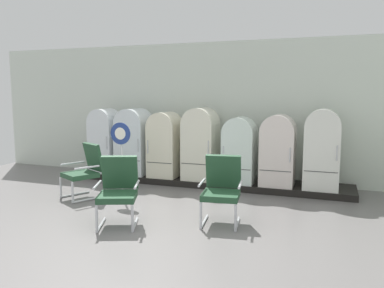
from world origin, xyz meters
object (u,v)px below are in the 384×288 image
at_px(armchair_right, 222,187).
at_px(refrigerator_4, 239,148).
at_px(refrigerator_1, 134,140).
at_px(refrigerator_5, 278,148).
at_px(refrigerator_0, 105,139).
at_px(refrigerator_2, 165,143).
at_px(refrigerator_3, 201,142).
at_px(armchair_left, 85,169).
at_px(armchair_center, 118,188).
at_px(refrigerator_6, 322,147).
at_px(sign_stand, 122,164).

bearing_deg(armchair_right, refrigerator_4, 95.98).
bearing_deg(refrigerator_1, refrigerator_5, -0.40).
height_order(refrigerator_1, refrigerator_5, refrigerator_1).
xyz_separation_m(refrigerator_0, armchair_right, (3.45, -2.18, -0.37)).
height_order(refrigerator_1, refrigerator_2, refrigerator_1).
xyz_separation_m(refrigerator_0, refrigerator_1, (0.75, 0.05, -0.00)).
distance_m(refrigerator_3, refrigerator_4, 0.87).
xyz_separation_m(refrigerator_5, armchair_right, (-0.55, -2.21, -0.33)).
distance_m(refrigerator_3, armchair_left, 2.48).
distance_m(refrigerator_5, armchair_center, 3.47).
bearing_deg(refrigerator_0, refrigerator_5, 0.39).
height_order(refrigerator_6, sign_stand, refrigerator_6).
height_order(refrigerator_3, refrigerator_5, refrigerator_3).
xyz_separation_m(refrigerator_0, refrigerator_3, (2.36, 0.04, 0.02)).
bearing_deg(refrigerator_0, sign_stand, -48.92).
height_order(refrigerator_1, sign_stand, refrigerator_1).
bearing_deg(refrigerator_5, armchair_center, -125.51).
relative_size(refrigerator_1, refrigerator_6, 0.97).
relative_size(refrigerator_6, armchair_right, 1.51).
relative_size(refrigerator_0, refrigerator_4, 1.09).
bearing_deg(refrigerator_3, refrigerator_1, 179.74).
height_order(refrigerator_1, armchair_right, refrigerator_1).
height_order(refrigerator_0, armchair_right, refrigerator_0).
distance_m(refrigerator_0, refrigerator_1, 0.75).
relative_size(refrigerator_3, refrigerator_6, 0.99).
distance_m(refrigerator_3, refrigerator_5, 1.65).
bearing_deg(armchair_center, refrigerator_1, 113.87).
bearing_deg(refrigerator_0, refrigerator_6, 0.44).
relative_size(refrigerator_2, refrigerator_3, 0.93).
bearing_deg(refrigerator_4, refrigerator_0, 179.92).
distance_m(refrigerator_4, refrigerator_6, 1.62).
relative_size(refrigerator_1, refrigerator_3, 0.97).
bearing_deg(refrigerator_4, armchair_right, -84.02).
bearing_deg(refrigerator_0, refrigerator_2, 1.35).
xyz_separation_m(refrigerator_5, sign_stand, (-2.69, -1.54, -0.22)).
bearing_deg(refrigerator_6, refrigerator_2, -179.97).
height_order(refrigerator_1, refrigerator_4, refrigerator_1).
bearing_deg(armchair_left, refrigerator_6, 22.01).
distance_m(armchair_left, armchair_center, 1.78).
distance_m(refrigerator_5, armchair_right, 2.30).
distance_m(refrigerator_0, armchair_center, 3.45).
bearing_deg(refrigerator_3, refrigerator_5, -0.53).
xyz_separation_m(refrigerator_2, refrigerator_3, (0.84, 0.01, 0.06)).
height_order(refrigerator_2, sign_stand, refrigerator_2).
distance_m(refrigerator_4, sign_stand, 2.44).
height_order(refrigerator_0, armchair_center, refrigerator_0).
bearing_deg(sign_stand, refrigerator_6, 23.75).
height_order(armchair_left, armchair_right, same).
distance_m(refrigerator_2, armchair_right, 2.96).
xyz_separation_m(refrigerator_1, refrigerator_3, (1.62, -0.01, 0.02)).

